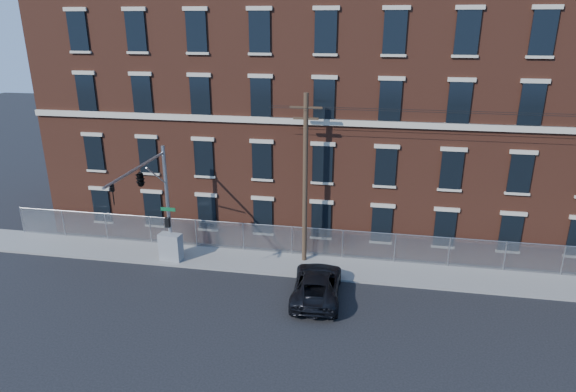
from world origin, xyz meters
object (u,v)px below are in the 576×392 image
at_px(traffic_signal_mast, 148,187).
at_px(pickup_truck, 317,284).
at_px(utility_pole_near, 305,177).
at_px(utility_cabinet, 171,247).

relative_size(traffic_signal_mast, pickup_truck, 1.33).
bearing_deg(utility_pole_near, utility_cabinet, -169.96).
xyz_separation_m(utility_pole_near, utility_cabinet, (-7.90, -1.40, -4.38)).
distance_m(utility_pole_near, utility_cabinet, 9.15).
distance_m(traffic_signal_mast, utility_cabinet, 4.87).
bearing_deg(pickup_truck, utility_pole_near, -74.65).
distance_m(traffic_signal_mast, utility_pole_near, 8.70).
relative_size(pickup_truck, utility_cabinet, 3.14).
relative_size(utility_pole_near, utility_cabinet, 5.98).
relative_size(utility_pole_near, pickup_truck, 1.90).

